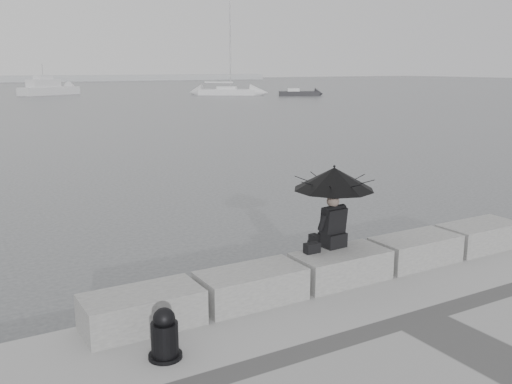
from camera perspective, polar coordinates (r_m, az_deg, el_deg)
ground at (r=10.16m, az=6.71°, el=-10.64°), size 360.00×360.00×0.00m
stone_block_far_left at (r=8.01m, az=-11.32°, el=-11.49°), size 1.60×0.80×0.50m
stone_block_left at (r=8.65m, az=-0.50°, el=-9.39°), size 1.60×0.80×0.50m
stone_block_centre at (r=9.56m, az=8.45°, el=-7.37°), size 1.60×0.80×0.50m
stone_block_right at (r=10.66m, az=15.65°, el=-5.61°), size 1.60×0.80×0.50m
stone_block_far_right at (r=11.90m, az=21.39°, el=-4.13°), size 1.60×0.80×0.50m
seated_person at (r=9.48m, az=7.81°, el=0.58°), size 1.35×1.35×1.39m
bag at (r=9.35m, az=5.62°, el=-5.59°), size 0.26×0.15×0.16m
mooring_bollard at (r=7.17m, az=-9.11°, el=-14.16°), size 0.41×0.41×0.66m
sailboat_right at (r=82.61m, az=-2.89°, el=10.03°), size 7.98×6.70×12.90m
motor_cruiser at (r=88.06m, az=-19.99°, el=9.70°), size 9.01×6.33×4.50m
small_motorboat at (r=80.64m, az=4.34°, el=9.81°), size 5.65×4.03×1.10m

